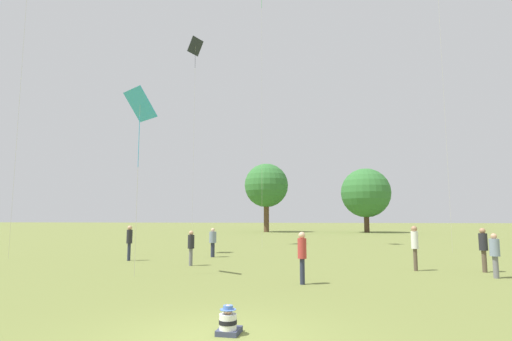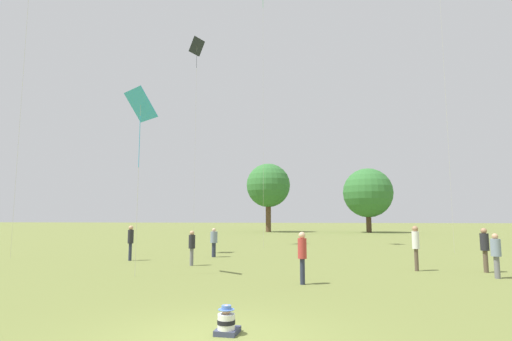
{
  "view_description": "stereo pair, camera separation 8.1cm",
  "coord_description": "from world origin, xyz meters",
  "px_view_note": "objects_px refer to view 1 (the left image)",
  "views": [
    {
      "loc": [
        1.65,
        -7.28,
        2.2
      ],
      "look_at": [
        0.05,
        5.49,
        3.71
      ],
      "focal_mm": 28.0,
      "sensor_mm": 36.0,
      "label": 1
    },
    {
      "loc": [
        1.73,
        -7.27,
        2.2
      ],
      "look_at": [
        0.05,
        5.49,
        3.71
      ],
      "focal_mm": 28.0,
      "sensor_mm": 36.0,
      "label": 2
    }
  ],
  "objects_px": {
    "kite_5": "(140,107)",
    "distant_tree_0": "(366,193)",
    "seated_toddler": "(228,323)",
    "person_standing_2": "(483,245)",
    "person_standing_5": "(302,252)",
    "distant_tree_1": "(266,186)",
    "person_standing_0": "(191,244)",
    "person_standing_3": "(129,239)",
    "person_standing_1": "(495,251)",
    "person_standing_7": "(415,243)",
    "kite_1": "(195,51)",
    "person_standing_4": "(213,240)"
  },
  "relations": [
    {
      "from": "person_standing_5",
      "to": "distant_tree_0",
      "type": "xyz_separation_m",
      "value": [
        8.77,
        45.95,
        4.66
      ]
    },
    {
      "from": "kite_1",
      "to": "distant_tree_1",
      "type": "distance_m",
      "value": 31.14
    },
    {
      "from": "seated_toddler",
      "to": "person_standing_2",
      "type": "bearing_deg",
      "value": 53.36
    },
    {
      "from": "person_standing_5",
      "to": "distant_tree_1",
      "type": "relative_size",
      "value": 0.17
    },
    {
      "from": "person_standing_0",
      "to": "person_standing_3",
      "type": "xyz_separation_m",
      "value": [
        -3.73,
        1.65,
        0.13
      ]
    },
    {
      "from": "person_standing_3",
      "to": "person_standing_4",
      "type": "bearing_deg",
      "value": 85.09
    },
    {
      "from": "person_standing_3",
      "to": "kite_5",
      "type": "distance_m",
      "value": 7.93
    },
    {
      "from": "person_standing_1",
      "to": "person_standing_3",
      "type": "distance_m",
      "value": 16.29
    },
    {
      "from": "person_standing_4",
      "to": "distant_tree_1",
      "type": "relative_size",
      "value": 0.16
    },
    {
      "from": "person_standing_2",
      "to": "person_standing_5",
      "type": "bearing_deg",
      "value": 3.86
    },
    {
      "from": "person_standing_3",
      "to": "person_standing_7",
      "type": "xyz_separation_m",
      "value": [
        13.46,
        -2.18,
        0.05
      ]
    },
    {
      "from": "person_standing_7",
      "to": "distant_tree_1",
      "type": "xyz_separation_m",
      "value": [
        -10.4,
        42.24,
        5.79
      ]
    },
    {
      "from": "kite_5",
      "to": "person_standing_1",
      "type": "bearing_deg",
      "value": -91.87
    },
    {
      "from": "seated_toddler",
      "to": "kite_5",
      "type": "height_order",
      "value": "kite_5"
    },
    {
      "from": "person_standing_7",
      "to": "kite_5",
      "type": "height_order",
      "value": "kite_5"
    },
    {
      "from": "kite_5",
      "to": "distant_tree_0",
      "type": "bearing_deg",
      "value": -25.87
    },
    {
      "from": "person_standing_4",
      "to": "person_standing_3",
      "type": "bearing_deg",
      "value": 88.03
    },
    {
      "from": "person_standing_5",
      "to": "distant_tree_0",
      "type": "distance_m",
      "value": 47.01
    },
    {
      "from": "person_standing_0",
      "to": "person_standing_4",
      "type": "height_order",
      "value": "person_standing_4"
    },
    {
      "from": "distant_tree_1",
      "to": "distant_tree_0",
      "type": "bearing_deg",
      "value": -0.98
    },
    {
      "from": "person_standing_2",
      "to": "distant_tree_1",
      "type": "distance_m",
      "value": 44.72
    },
    {
      "from": "kite_1",
      "to": "kite_5",
      "type": "relative_size",
      "value": 2.32
    },
    {
      "from": "person_standing_2",
      "to": "person_standing_7",
      "type": "distance_m",
      "value": 2.63
    },
    {
      "from": "seated_toddler",
      "to": "person_standing_7",
      "type": "xyz_separation_m",
      "value": [
        5.95,
        9.82,
        0.92
      ]
    },
    {
      "from": "distant_tree_0",
      "to": "distant_tree_1",
      "type": "xyz_separation_m",
      "value": [
        -14.56,
        0.25,
        1.22
      ]
    },
    {
      "from": "person_standing_0",
      "to": "person_standing_5",
      "type": "height_order",
      "value": "person_standing_5"
    },
    {
      "from": "person_standing_7",
      "to": "person_standing_4",
      "type": "bearing_deg",
      "value": 173.31
    },
    {
      "from": "person_standing_3",
      "to": "person_standing_7",
      "type": "relative_size",
      "value": 0.96
    },
    {
      "from": "person_standing_3",
      "to": "distant_tree_1",
      "type": "xyz_separation_m",
      "value": [
        3.06,
        40.05,
        5.84
      ]
    },
    {
      "from": "distant_tree_1",
      "to": "kite_1",
      "type": "bearing_deg",
      "value": -95.25
    },
    {
      "from": "person_standing_0",
      "to": "person_standing_4",
      "type": "distance_m",
      "value": 3.98
    },
    {
      "from": "kite_1",
      "to": "distant_tree_0",
      "type": "bearing_deg",
      "value": -140.71
    },
    {
      "from": "person_standing_4",
      "to": "distant_tree_0",
      "type": "relative_size",
      "value": 0.17
    },
    {
      "from": "seated_toddler",
      "to": "kite_5",
      "type": "distance_m",
      "value": 10.44
    },
    {
      "from": "person_standing_4",
      "to": "kite_1",
      "type": "relative_size",
      "value": 0.1
    },
    {
      "from": "person_standing_1",
      "to": "distant_tree_1",
      "type": "relative_size",
      "value": 0.16
    },
    {
      "from": "person_standing_0",
      "to": "person_standing_7",
      "type": "xyz_separation_m",
      "value": [
        9.73,
        -0.53,
        0.18
      ]
    },
    {
      "from": "person_standing_7",
      "to": "kite_5",
      "type": "relative_size",
      "value": 0.26
    },
    {
      "from": "seated_toddler",
      "to": "kite_1",
      "type": "xyz_separation_m",
      "value": [
        -7.2,
        22.23,
        15.25
      ]
    },
    {
      "from": "person_standing_7",
      "to": "kite_1",
      "type": "xyz_separation_m",
      "value": [
        -13.15,
        12.41,
        14.34
      ]
    },
    {
      "from": "person_standing_2",
      "to": "person_standing_1",
      "type": "bearing_deg",
      "value": 56.21
    },
    {
      "from": "seated_toddler",
      "to": "person_standing_2",
      "type": "distance_m",
      "value": 12.96
    },
    {
      "from": "person_standing_3",
      "to": "person_standing_5",
      "type": "distance_m",
      "value": 10.77
    },
    {
      "from": "kite_5",
      "to": "distant_tree_0",
      "type": "xyz_separation_m",
      "value": [
        14.99,
        45.02,
        -0.76
      ]
    },
    {
      "from": "kite_5",
      "to": "distant_tree_1",
      "type": "bearing_deg",
      "value": -7.99
    },
    {
      "from": "distant_tree_0",
      "to": "kite_1",
      "type": "bearing_deg",
      "value": -120.33
    },
    {
      "from": "person_standing_2",
      "to": "person_standing_3",
      "type": "height_order",
      "value": "person_standing_3"
    },
    {
      "from": "person_standing_2",
      "to": "distant_tree_1",
      "type": "relative_size",
      "value": 0.17
    },
    {
      "from": "person_standing_4",
      "to": "person_standing_7",
      "type": "bearing_deg",
      "value": -148.38
    },
    {
      "from": "person_standing_3",
      "to": "seated_toddler",
      "type": "bearing_deg",
      "value": -4.24
    }
  ]
}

